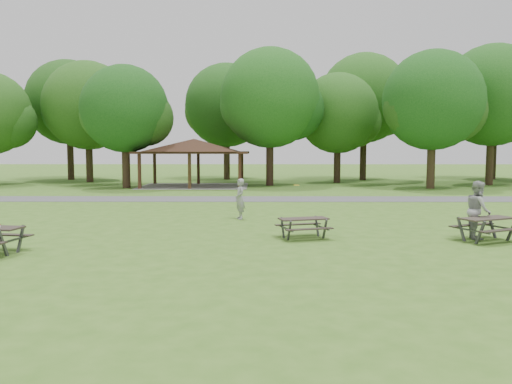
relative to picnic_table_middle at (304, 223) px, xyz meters
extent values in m
plane|color=#3E6B1E|center=(-2.61, -1.11, -0.52)|extent=(160.00, 160.00, 0.00)
cube|color=#4E4E51|center=(-2.61, 12.89, -0.51)|extent=(120.00, 3.20, 0.02)
cube|color=#3C2015|center=(-10.31, 20.19, 0.78)|extent=(0.22, 0.22, 2.60)
cube|color=#332112|center=(-10.31, 25.59, 0.78)|extent=(0.22, 0.22, 2.60)
cube|color=#392514|center=(-6.61, 20.19, 0.78)|extent=(0.22, 0.22, 2.60)
cube|color=#321C12|center=(-6.61, 25.59, 0.78)|extent=(0.22, 0.22, 2.60)
cube|color=#3D2016|center=(-2.91, 20.19, 0.78)|extent=(0.22, 0.22, 2.60)
cube|color=#362413|center=(-2.91, 25.59, 0.78)|extent=(0.22, 0.22, 2.60)
cube|color=#311D13|center=(-6.61, 22.89, 2.16)|extent=(8.60, 6.60, 0.16)
pyramid|color=black|center=(-6.61, 22.89, 2.74)|extent=(7.01, 7.01, 1.00)
cube|color=gray|center=(-6.61, 22.89, -0.50)|extent=(8.40, 6.40, 0.03)
sphere|color=#1A4614|center=(-22.08, 24.69, 4.68)|extent=(4.42, 4.42, 4.42)
cylinder|color=black|center=(-16.61, 27.89, 1.41)|extent=(0.60, 0.60, 3.85)
sphere|color=#1E4B15|center=(-16.61, 27.89, 6.26)|extent=(7.80, 7.80, 7.80)
sphere|color=#1B4112|center=(-14.85, 28.19, 5.48)|extent=(5.07, 5.07, 5.07)
sphere|color=#174B15|center=(-18.17, 27.69, 5.67)|extent=(4.68, 4.68, 4.68)
cylinder|color=black|center=(-11.61, 21.39, 1.23)|extent=(0.60, 0.60, 3.50)
sphere|color=#134313|center=(-11.61, 21.39, 5.46)|extent=(6.60, 6.60, 6.60)
sphere|color=#194012|center=(-10.12, 21.69, 4.80)|extent=(4.29, 4.29, 4.29)
sphere|color=#1D4A15|center=(-12.93, 21.19, 4.96)|extent=(3.96, 3.96, 3.96)
cylinder|color=black|center=(-0.61, 23.89, 1.49)|extent=(0.60, 0.60, 4.02)
sphere|color=#174D16|center=(-0.61, 23.89, 6.51)|extent=(8.00, 8.00, 8.00)
sphere|color=#113E12|center=(1.19, 24.19, 5.71)|extent=(5.20, 5.20, 5.20)
sphere|color=#184F16|center=(-2.21, 23.69, 5.91)|extent=(4.80, 4.80, 4.80)
cylinder|color=black|center=(5.39, 27.39, 1.20)|extent=(0.60, 0.60, 3.43)
sphere|color=#1D4C15|center=(5.39, 27.39, 5.54)|extent=(7.00, 7.00, 7.00)
sphere|color=#1D4814|center=(6.97, 27.69, 4.84)|extent=(4.55, 4.55, 4.55)
sphere|color=#164814|center=(3.99, 27.19, 5.01)|extent=(4.20, 4.20, 4.20)
cylinder|color=#312416|center=(11.39, 20.89, 1.37)|extent=(0.60, 0.60, 3.78)
sphere|color=#144815|center=(11.39, 20.89, 6.04)|extent=(7.40, 7.40, 7.40)
sphere|color=#1B4012|center=(13.06, 21.19, 5.30)|extent=(4.81, 4.81, 4.81)
sphere|color=#1B4413|center=(9.91, 20.69, 5.48)|extent=(4.44, 4.44, 4.44)
cylinder|color=#312216|center=(17.39, 24.39, 1.58)|extent=(0.60, 0.60, 4.20)
sphere|color=#174915|center=(17.39, 24.39, 6.76)|extent=(8.20, 8.20, 8.20)
sphere|color=#124213|center=(15.75, 24.19, 6.14)|extent=(4.92, 4.92, 4.92)
cylinder|color=black|center=(-19.61, 31.39, 1.67)|extent=(0.60, 0.60, 4.38)
sphere|color=#174212|center=(-19.61, 31.39, 6.86)|extent=(8.00, 8.00, 8.00)
sphere|color=#174B15|center=(-17.81, 31.69, 6.06)|extent=(5.20, 5.20, 5.20)
sphere|color=#1C4513|center=(-21.21, 31.19, 6.26)|extent=(4.80, 4.80, 4.80)
cylinder|color=#322116|center=(-4.61, 31.89, 1.55)|extent=(0.60, 0.60, 4.13)
sphere|color=#164513|center=(-4.61, 31.89, 6.61)|extent=(8.00, 8.00, 8.00)
sphere|color=#1E4A15|center=(-2.81, 32.19, 5.81)|extent=(5.20, 5.20, 5.20)
sphere|color=#204C15|center=(-6.21, 31.69, 6.01)|extent=(4.80, 4.80, 4.80)
cylinder|color=black|center=(8.39, 30.89, 1.76)|extent=(0.60, 0.60, 4.55)
sphere|color=#1C4D16|center=(8.39, 30.89, 7.18)|extent=(8.40, 8.40, 8.40)
sphere|color=#1B4914|center=(10.28, 31.19, 6.34)|extent=(5.46, 5.46, 5.46)
sphere|color=#214C15|center=(6.71, 30.69, 6.55)|extent=(5.04, 5.04, 5.04)
cylinder|color=#322116|center=(21.39, 32.39, 1.62)|extent=(0.60, 0.60, 4.27)
sphere|color=#164915|center=(21.39, 32.39, 6.75)|extent=(8.00, 8.00, 8.00)
sphere|color=#1A4915|center=(23.19, 32.69, 5.95)|extent=(5.20, 5.20, 5.20)
sphere|color=#1D4A15|center=(19.79, 32.19, 6.15)|extent=(4.80, 4.80, 4.80)
cube|color=#2C241F|center=(-9.09, -1.89, -0.08)|extent=(1.85, 0.55, 0.04)
cube|color=#424244|center=(-8.55, -2.97, -0.15)|extent=(0.12, 0.39, 0.79)
cube|color=#414143|center=(-8.43, -2.22, -0.15)|extent=(0.12, 0.39, 0.79)
cube|color=#414143|center=(-8.49, -2.60, -0.12)|extent=(0.30, 1.48, 0.05)
cube|color=#312824|center=(0.00, 0.00, 0.14)|extent=(1.74, 1.07, 0.04)
cube|color=#2A221E|center=(0.15, -0.51, -0.13)|extent=(1.62, 0.67, 0.04)
cube|color=#2C2620|center=(-0.15, 0.51, -0.13)|extent=(1.62, 0.67, 0.04)
cube|color=#3E3E40|center=(-0.50, -0.50, -0.19)|extent=(0.15, 0.34, 0.70)
cube|color=#3B3B3E|center=(-0.69, 0.15, -0.19)|extent=(0.15, 0.34, 0.70)
cube|color=#444446|center=(-0.60, -0.17, -0.16)|extent=(0.42, 1.28, 0.04)
cube|color=#444447|center=(0.69, -0.15, -0.19)|extent=(0.15, 0.34, 0.70)
cube|color=#414144|center=(0.50, 0.50, -0.19)|extent=(0.15, 0.34, 0.70)
cube|color=#39393B|center=(0.60, 0.17, -0.16)|extent=(0.42, 1.28, 0.04)
cube|color=#312A23|center=(5.89, -0.46, 0.22)|extent=(1.96, 1.42, 0.05)
cube|color=black|center=(6.14, -1.01, -0.08)|extent=(1.77, 1.00, 0.04)
cube|color=#2E2821|center=(5.64, 0.08, -0.08)|extent=(1.77, 1.00, 0.04)
cube|color=#414143|center=(5.41, -1.10, -0.15)|extent=(0.21, 0.37, 0.79)
cube|color=#464648|center=(5.10, -0.41, -0.15)|extent=(0.21, 0.37, 0.79)
cube|color=#3F3F41|center=(5.25, -0.75, -0.12)|extent=(0.67, 1.37, 0.05)
cube|color=#39393B|center=(6.69, -0.52, -0.15)|extent=(0.21, 0.37, 0.79)
cube|color=#3B3B3E|center=(6.37, 0.18, -0.15)|extent=(0.21, 0.37, 0.79)
cube|color=#464649|center=(6.53, -0.17, -0.12)|extent=(0.67, 1.37, 0.05)
cylinder|color=yellow|center=(0.00, 3.23, 1.03)|extent=(0.31, 0.31, 0.02)
imported|color=gray|center=(-2.30, 4.54, 0.34)|extent=(0.60, 0.73, 1.72)
imported|color=#9C9C9F|center=(5.78, -0.05, 0.45)|extent=(0.90, 1.07, 1.94)
camera|label=1|loc=(-1.50, -16.50, 2.48)|focal=35.00mm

